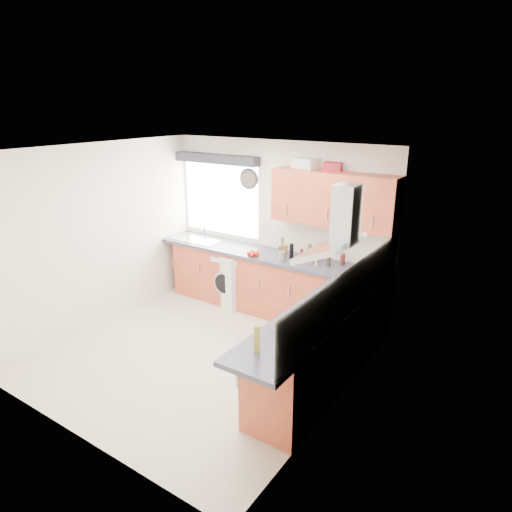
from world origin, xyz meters
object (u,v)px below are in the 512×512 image
Objects in this scene: extractor_hood at (337,231)px; upper_cabinets at (334,199)px; oven at (322,347)px; washing_machine at (234,278)px.

upper_cabinets reaches higher than extractor_hood.
oven is 0.50× the size of upper_cabinets.
oven is at bearing -67.46° from upper_cabinets.
upper_cabinets reaches higher than washing_machine.
upper_cabinets is at bearing 21.56° from washing_machine.
washing_machine is at bearing 150.37° from oven.
oven is 1.03× the size of washing_machine.
extractor_hood reaches higher than oven.
oven is 1.35m from extractor_hood.
upper_cabinets is at bearing 116.13° from extractor_hood.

